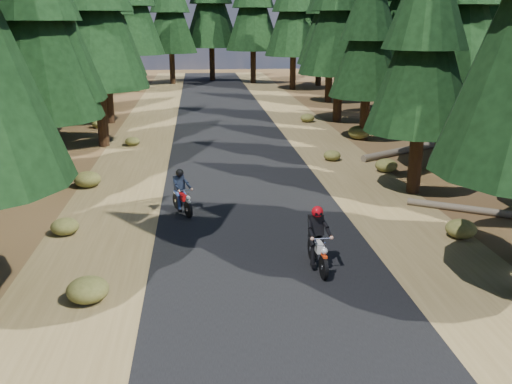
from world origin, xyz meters
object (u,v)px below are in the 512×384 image
Objects in this scene: log_near at (401,151)px; rider_lead at (318,249)px; rider_follow at (182,199)px; log_far at (479,210)px.

rider_lead is (-6.54, -12.27, 0.38)m from log_near.
log_near is 2.81× the size of rider_lead.
rider_lead is 1.09× the size of rider_follow.
log_near is at bearing -165.31° from rider_follow.
log_near is at bearing 118.43° from log_far.
log_far is at bearing -151.53° from rider_lead.
rider_follow is at bearing -154.80° from log_far.
log_far is (-0.47, -8.60, -0.04)m from log_near.
log_near is 12.54m from rider_follow.
rider_lead is at bearing 103.93° from rider_follow.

